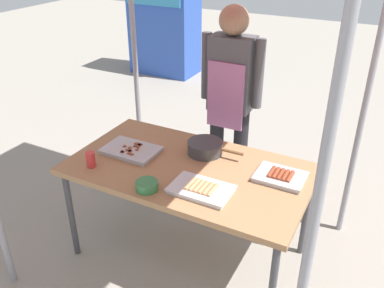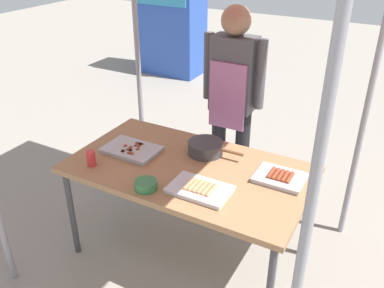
{
  "view_description": "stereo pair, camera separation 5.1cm",
  "coord_description": "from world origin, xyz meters",
  "px_view_note": "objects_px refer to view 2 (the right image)",
  "views": [
    {
      "loc": [
        1.11,
        -2.07,
        2.19
      ],
      "look_at": [
        0.0,
        0.05,
        0.9
      ],
      "focal_mm": 38.65,
      "sensor_mm": 36.0,
      "label": 1
    },
    {
      "loc": [
        1.15,
        -2.05,
        2.19
      ],
      "look_at": [
        0.0,
        0.05,
        0.9
      ],
      "focal_mm": 38.65,
      "sensor_mm": 36.0,
      "label": 2
    }
  ],
  "objects_px": {
    "cooking_wok": "(206,147)",
    "vendor_woman": "(233,92)",
    "tray_meat_skewers": "(132,150)",
    "drink_cup_near_edge": "(91,158)",
    "tray_pork_links": "(280,178)",
    "condiment_bowl": "(146,185)",
    "stall_table": "(188,174)",
    "neighbor_stall_left": "(170,22)",
    "tray_grilled_sausages": "(200,189)"
  },
  "relations": [
    {
      "from": "cooking_wok",
      "to": "vendor_woman",
      "type": "relative_size",
      "value": 0.24
    },
    {
      "from": "tray_meat_skewers",
      "to": "drink_cup_near_edge",
      "type": "relative_size",
      "value": 3.66
    },
    {
      "from": "vendor_woman",
      "to": "tray_pork_links",
      "type": "bearing_deg",
      "value": 133.05
    },
    {
      "from": "tray_pork_links",
      "to": "vendor_woman",
      "type": "distance_m",
      "value": 0.96
    },
    {
      "from": "condiment_bowl",
      "to": "drink_cup_near_edge",
      "type": "height_order",
      "value": "drink_cup_near_edge"
    },
    {
      "from": "tray_pork_links",
      "to": "drink_cup_near_edge",
      "type": "distance_m",
      "value": 1.24
    },
    {
      "from": "condiment_bowl",
      "to": "stall_table",
      "type": "bearing_deg",
      "value": 73.65
    },
    {
      "from": "tray_meat_skewers",
      "to": "drink_cup_near_edge",
      "type": "bearing_deg",
      "value": -113.94
    },
    {
      "from": "condiment_bowl",
      "to": "neighbor_stall_left",
      "type": "bearing_deg",
      "value": 119.59
    },
    {
      "from": "stall_table",
      "to": "condiment_bowl",
      "type": "relative_size",
      "value": 11.46
    },
    {
      "from": "tray_meat_skewers",
      "to": "vendor_woman",
      "type": "relative_size",
      "value": 0.23
    },
    {
      "from": "tray_grilled_sausages",
      "to": "stall_table",
      "type": "bearing_deg",
      "value": 132.78
    },
    {
      "from": "tray_pork_links",
      "to": "neighbor_stall_left",
      "type": "xyz_separation_m",
      "value": [
        -2.93,
        3.46,
        0.04
      ]
    },
    {
      "from": "tray_grilled_sausages",
      "to": "neighbor_stall_left",
      "type": "bearing_deg",
      "value": 123.7
    },
    {
      "from": "cooking_wok",
      "to": "drink_cup_near_edge",
      "type": "bearing_deg",
      "value": -139.11
    },
    {
      "from": "tray_meat_skewers",
      "to": "vendor_woman",
      "type": "xyz_separation_m",
      "value": [
        0.4,
        0.84,
        0.23
      ]
    },
    {
      "from": "tray_meat_skewers",
      "to": "tray_pork_links",
      "type": "distance_m",
      "value": 1.05
    },
    {
      "from": "tray_grilled_sausages",
      "to": "tray_pork_links",
      "type": "height_order",
      "value": "same"
    },
    {
      "from": "condiment_bowl",
      "to": "neighbor_stall_left",
      "type": "relative_size",
      "value": 0.09
    },
    {
      "from": "tray_pork_links",
      "to": "drink_cup_near_edge",
      "type": "bearing_deg",
      "value": -159.65
    },
    {
      "from": "tray_pork_links",
      "to": "cooking_wok",
      "type": "bearing_deg",
      "value": 171.64
    },
    {
      "from": "stall_table",
      "to": "tray_pork_links",
      "type": "height_order",
      "value": "tray_pork_links"
    },
    {
      "from": "stall_table",
      "to": "neighbor_stall_left",
      "type": "bearing_deg",
      "value": 123.07
    },
    {
      "from": "stall_table",
      "to": "cooking_wok",
      "type": "xyz_separation_m",
      "value": [
        0.02,
        0.22,
        0.1
      ]
    },
    {
      "from": "cooking_wok",
      "to": "tray_grilled_sausages",
      "type": "bearing_deg",
      "value": -67.11
    },
    {
      "from": "cooking_wok",
      "to": "drink_cup_near_edge",
      "type": "distance_m",
      "value": 0.79
    },
    {
      "from": "tray_grilled_sausages",
      "to": "neighbor_stall_left",
      "type": "distance_m",
      "value": 4.58
    },
    {
      "from": "neighbor_stall_left",
      "to": "cooking_wok",
      "type": "bearing_deg",
      "value": -55.04
    },
    {
      "from": "drink_cup_near_edge",
      "to": "tray_meat_skewers",
      "type": "bearing_deg",
      "value": 66.06
    },
    {
      "from": "tray_pork_links",
      "to": "cooking_wok",
      "type": "xyz_separation_m",
      "value": [
        -0.57,
        0.08,
        0.03
      ]
    },
    {
      "from": "vendor_woman",
      "to": "neighbor_stall_left",
      "type": "relative_size",
      "value": 1.04
    },
    {
      "from": "tray_meat_skewers",
      "to": "neighbor_stall_left",
      "type": "relative_size",
      "value": 0.24
    },
    {
      "from": "condiment_bowl",
      "to": "neighbor_stall_left",
      "type": "height_order",
      "value": "neighbor_stall_left"
    },
    {
      "from": "condiment_bowl",
      "to": "vendor_woman",
      "type": "distance_m",
      "value": 1.19
    },
    {
      "from": "cooking_wok",
      "to": "drink_cup_near_edge",
      "type": "relative_size",
      "value": 3.86
    },
    {
      "from": "neighbor_stall_left",
      "to": "vendor_woman",
      "type": "bearing_deg",
      "value": -50.48
    },
    {
      "from": "stall_table",
      "to": "tray_meat_skewers",
      "type": "relative_size",
      "value": 4.13
    },
    {
      "from": "tray_meat_skewers",
      "to": "cooking_wok",
      "type": "xyz_separation_m",
      "value": [
        0.47,
        0.23,
        0.03
      ]
    },
    {
      "from": "cooking_wok",
      "to": "drink_cup_near_edge",
      "type": "xyz_separation_m",
      "value": [
        -0.59,
        -0.51,
        0.0
      ]
    },
    {
      "from": "stall_table",
      "to": "tray_grilled_sausages",
      "type": "xyz_separation_m",
      "value": [
        0.2,
        -0.22,
        0.07
      ]
    },
    {
      "from": "tray_pork_links",
      "to": "drink_cup_near_edge",
      "type": "relative_size",
      "value": 2.95
    },
    {
      "from": "condiment_bowl",
      "to": "vendor_woman",
      "type": "height_order",
      "value": "vendor_woman"
    },
    {
      "from": "drink_cup_near_edge",
      "to": "neighbor_stall_left",
      "type": "relative_size",
      "value": 0.07
    },
    {
      "from": "vendor_woman",
      "to": "cooking_wok",
      "type": "bearing_deg",
      "value": 96.83
    },
    {
      "from": "drink_cup_near_edge",
      "to": "stall_table",
      "type": "bearing_deg",
      "value": 26.9
    },
    {
      "from": "tray_grilled_sausages",
      "to": "vendor_woman",
      "type": "bearing_deg",
      "value": 103.91
    },
    {
      "from": "stall_table",
      "to": "tray_pork_links",
      "type": "distance_m",
      "value": 0.61
    },
    {
      "from": "condiment_bowl",
      "to": "vendor_woman",
      "type": "relative_size",
      "value": 0.08
    },
    {
      "from": "tray_meat_skewers",
      "to": "neighbor_stall_left",
      "type": "height_order",
      "value": "neighbor_stall_left"
    },
    {
      "from": "tray_grilled_sausages",
      "to": "cooking_wok",
      "type": "xyz_separation_m",
      "value": [
        -0.19,
        0.44,
        0.03
      ]
    }
  ]
}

